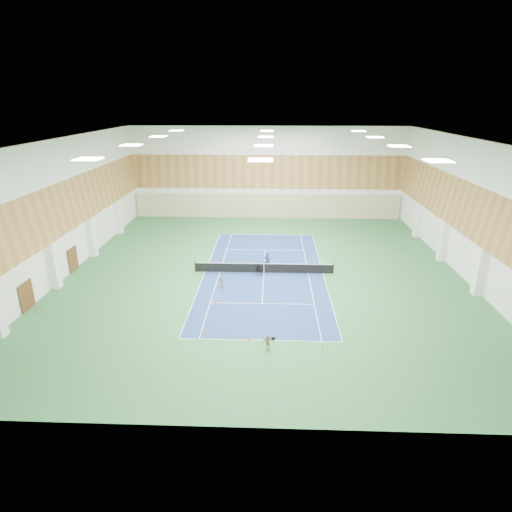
# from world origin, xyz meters

# --- Properties ---
(ground) EXTENTS (40.00, 40.00, 0.00)m
(ground) POSITION_xyz_m (0.00, 0.00, 0.00)
(ground) COLOR #2C6738
(ground) RESTS_ON ground
(room_shell) EXTENTS (36.00, 40.00, 12.00)m
(room_shell) POSITION_xyz_m (0.00, 0.00, 6.00)
(room_shell) COLOR white
(room_shell) RESTS_ON ground
(wood_cladding) EXTENTS (36.00, 40.00, 8.00)m
(wood_cladding) POSITION_xyz_m (0.00, 0.00, 8.00)
(wood_cladding) COLOR #AE7740
(wood_cladding) RESTS_ON room_shell
(ceiling_light_grid) EXTENTS (21.40, 25.40, 0.06)m
(ceiling_light_grid) POSITION_xyz_m (0.00, 0.00, 11.92)
(ceiling_light_grid) COLOR white
(ceiling_light_grid) RESTS_ON room_shell
(court_surface) EXTENTS (10.97, 23.77, 0.01)m
(court_surface) POSITION_xyz_m (0.00, 0.00, 0.01)
(court_surface) COLOR navy
(court_surface) RESTS_ON ground
(tennis_balls_scatter) EXTENTS (10.57, 22.77, 0.07)m
(tennis_balls_scatter) POSITION_xyz_m (0.00, 0.00, 0.05)
(tennis_balls_scatter) COLOR yellow
(tennis_balls_scatter) RESTS_ON ground
(tennis_net) EXTENTS (12.80, 0.10, 1.10)m
(tennis_net) POSITION_xyz_m (0.00, 0.00, 0.55)
(tennis_net) COLOR black
(tennis_net) RESTS_ON ground
(back_curtain) EXTENTS (35.40, 0.16, 3.20)m
(back_curtain) POSITION_xyz_m (0.00, 19.75, 1.60)
(back_curtain) COLOR #C6B793
(back_curtain) RESTS_ON ground
(door_left_a) EXTENTS (0.08, 1.80, 2.20)m
(door_left_a) POSITION_xyz_m (-17.92, -8.00, 1.10)
(door_left_a) COLOR #593319
(door_left_a) RESTS_ON ground
(door_left_b) EXTENTS (0.08, 1.80, 2.20)m
(door_left_b) POSITION_xyz_m (-17.92, 0.00, 1.10)
(door_left_b) COLOR #593319
(door_left_b) RESTS_ON ground
(coach) EXTENTS (0.66, 0.50, 1.63)m
(coach) POSITION_xyz_m (0.26, 1.10, 0.81)
(coach) COLOR navy
(coach) RESTS_ON ground
(child_court) EXTENTS (0.63, 0.53, 1.13)m
(child_court) POSITION_xyz_m (-3.47, -3.85, 0.56)
(child_court) COLOR #919199
(child_court) RESTS_ON ground
(child_apron) EXTENTS (0.72, 0.47, 1.13)m
(child_apron) POSITION_xyz_m (0.53, -13.07, 0.57)
(child_apron) COLOR #9D8A5A
(child_apron) RESTS_ON ground
(ball_cart) EXTENTS (0.62, 0.62, 0.81)m
(ball_cart) POSITION_xyz_m (-0.40, -0.60, 0.41)
(ball_cart) COLOR black
(ball_cart) RESTS_ON ground
(cone_svc_a) EXTENTS (0.19, 0.19, 0.21)m
(cone_svc_a) POSITION_xyz_m (-3.66, -6.45, 0.11)
(cone_svc_a) COLOR orange
(cone_svc_a) RESTS_ON ground
(cone_svc_b) EXTENTS (0.21, 0.21, 0.24)m
(cone_svc_b) POSITION_xyz_m (-1.02, -6.69, 0.12)
(cone_svc_b) COLOR #EF570C
(cone_svc_b) RESTS_ON ground
(cone_svc_c) EXTENTS (0.20, 0.20, 0.22)m
(cone_svc_c) POSITION_xyz_m (1.72, -6.54, 0.11)
(cone_svc_c) COLOR #F1530C
(cone_svc_c) RESTS_ON ground
(cone_svc_d) EXTENTS (0.20, 0.20, 0.22)m
(cone_svc_d) POSITION_xyz_m (3.34, -6.12, 0.11)
(cone_svc_d) COLOR orange
(cone_svc_d) RESTS_ON ground
(cone_base_a) EXTENTS (0.20, 0.20, 0.22)m
(cone_base_a) POSITION_xyz_m (-3.94, -11.31, 0.11)
(cone_base_a) COLOR #D84C0B
(cone_base_a) RESTS_ON ground
(cone_base_b) EXTENTS (0.21, 0.21, 0.23)m
(cone_base_b) POSITION_xyz_m (-0.75, -11.85, 0.12)
(cone_base_b) COLOR orange
(cone_base_b) RESTS_ON ground
(cone_base_c) EXTENTS (0.19, 0.19, 0.21)m
(cone_base_c) POSITION_xyz_m (0.82, -11.70, 0.11)
(cone_base_c) COLOR #E3560B
(cone_base_c) RESTS_ON ground
(cone_base_d) EXTENTS (0.19, 0.19, 0.21)m
(cone_base_d) POSITION_xyz_m (4.10, -12.41, 0.10)
(cone_base_d) COLOR orange
(cone_base_d) RESTS_ON ground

